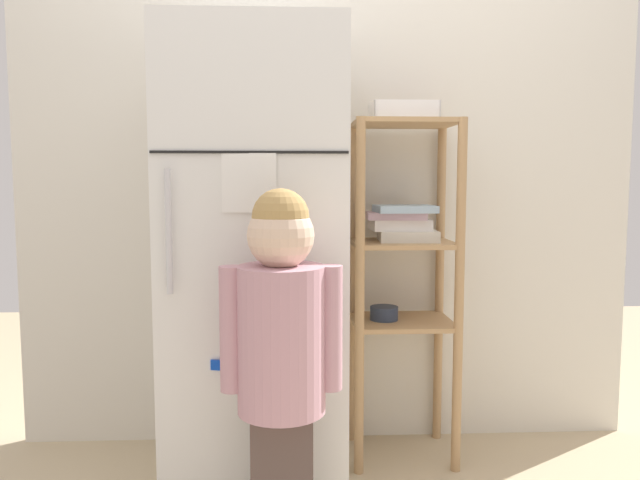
# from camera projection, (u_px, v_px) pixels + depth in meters

# --- Properties ---
(ground_plane) EXTENTS (6.00, 6.00, 0.00)m
(ground_plane) POSITION_uv_depth(u_px,v_px,m) (334.00, 477.00, 2.29)
(ground_plane) COLOR tan
(kitchen_wall_back) EXTENTS (2.59, 0.03, 2.13)m
(kitchen_wall_back) POSITION_uv_depth(u_px,v_px,m) (328.00, 192.00, 2.57)
(kitchen_wall_back) COLOR silver
(kitchen_wall_back) RESTS_ON ground
(refrigerator) EXTENTS (0.61, 0.71, 1.63)m
(refrigerator) POSITION_uv_depth(u_px,v_px,m) (257.00, 263.00, 2.22)
(refrigerator) COLOR white
(refrigerator) RESTS_ON ground
(child_standing) EXTENTS (0.35, 0.26, 1.09)m
(child_standing) POSITION_uv_depth(u_px,v_px,m) (281.00, 338.00, 1.75)
(child_standing) COLOR #50403B
(child_standing) RESTS_ON ground
(pantry_shelf_unit) EXTENTS (0.41, 0.34, 1.34)m
(pantry_shelf_unit) POSITION_uv_depth(u_px,v_px,m) (402.00, 252.00, 2.41)
(pantry_shelf_unit) COLOR tan
(pantry_shelf_unit) RESTS_ON ground
(fruit_bin) EXTENTS (0.25, 0.18, 0.08)m
(fruit_bin) POSITION_uv_depth(u_px,v_px,m) (405.00, 112.00, 2.37)
(fruit_bin) COLOR white
(fruit_bin) RESTS_ON pantry_shelf_unit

